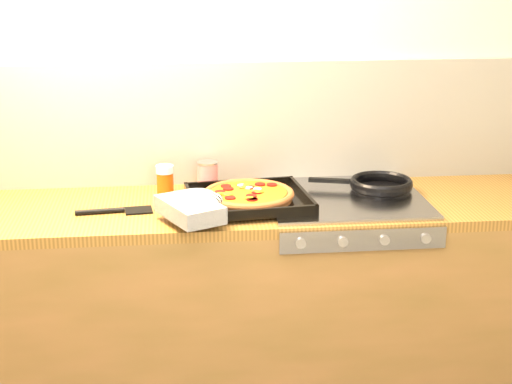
{
  "coord_description": "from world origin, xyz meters",
  "views": [
    {
      "loc": [
        -0.21,
        -1.74,
        1.84
      ],
      "look_at": [
        0.1,
        1.08,
        0.95
      ],
      "focal_mm": 55.0,
      "sensor_mm": 36.0,
      "label": 1
    }
  ],
  "objects": [
    {
      "name": "black_spatula",
      "position": [
        -0.43,
        1.04,
        0.91
      ],
      "size": [
        0.29,
        0.09,
        0.02
      ],
      "color": "black",
      "rests_on": "counter_run"
    },
    {
      "name": "pizza_on_tray",
      "position": [
        0.0,
        1.02,
        0.95
      ],
      "size": [
        0.59,
        0.55,
        0.08
      ],
      "color": "black",
      "rests_on": "stovetop"
    },
    {
      "name": "wooden_spoon",
      "position": [
        0.11,
        1.31,
        0.91
      ],
      "size": [
        0.29,
        0.11,
        0.02
      ],
      "color": "#B4834C",
      "rests_on": "counter_run"
    },
    {
      "name": "frying_pan",
      "position": [
        0.6,
        1.16,
        0.94
      ],
      "size": [
        0.43,
        0.31,
        0.04
      ],
      "color": "black",
      "rests_on": "stovetop"
    },
    {
      "name": "tomato_can",
      "position": [
        -0.07,
        1.28,
        0.96
      ],
      "size": [
        0.08,
        0.08,
        0.12
      ],
      "color": "#A70D1C",
      "rests_on": "counter_run"
    },
    {
      "name": "stovetop",
      "position": [
        0.45,
        1.1,
        0.91
      ],
      "size": [
        0.6,
        0.56,
        0.02
      ],
      "primitive_type": "cube",
      "color": "#95959A",
      "rests_on": "counter_run"
    },
    {
      "name": "juice_glass",
      "position": [
        -0.24,
        1.25,
        0.96
      ],
      "size": [
        0.09,
        0.09,
        0.12
      ],
      "color": "#DD450D",
      "rests_on": "counter_run"
    },
    {
      "name": "counter_run",
      "position": [
        0.0,
        1.1,
        0.45
      ],
      "size": [
        3.2,
        0.62,
        0.9
      ],
      "color": "#936138",
      "rests_on": "ground"
    },
    {
      "name": "room_shell",
      "position": [
        0.0,
        1.39,
        1.15
      ],
      "size": [
        3.2,
        3.2,
        3.2
      ],
      "color": "white",
      "rests_on": "ground"
    }
  ]
}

